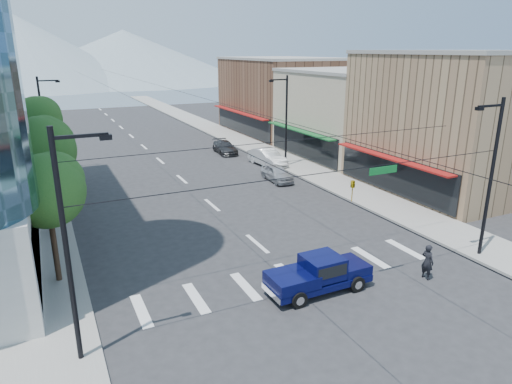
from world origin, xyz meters
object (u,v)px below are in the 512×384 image
parked_car_mid (267,157)px  parked_car_far (225,147)px  parked_car_near (277,173)px  pickup_truck (318,273)px  pedestrian (427,262)px

parked_car_mid → parked_car_far: parked_car_mid is taller
parked_car_near → parked_car_mid: size_ratio=0.82×
parked_car_near → parked_car_mid: 5.76m
parked_car_near → pickup_truck: bearing=-110.1°
parked_car_mid → parked_car_far: size_ratio=1.09×
parked_car_near → pedestrian: bearing=-92.7°
pickup_truck → parked_car_near: bearing=67.1°
pedestrian → parked_car_near: (1.60, 19.52, -0.23)m
parked_car_near → parked_car_far: (0.00, 12.65, -0.03)m
pedestrian → parked_car_mid: bearing=-15.3°
parked_car_near → parked_car_far: bearing=92.0°
pedestrian → pickup_truck: bearing=69.4°
pickup_truck → parked_car_mid: size_ratio=1.03×
parked_car_mid → parked_car_near: bearing=-114.0°
pedestrian → parked_car_far: (1.60, 32.17, -0.26)m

